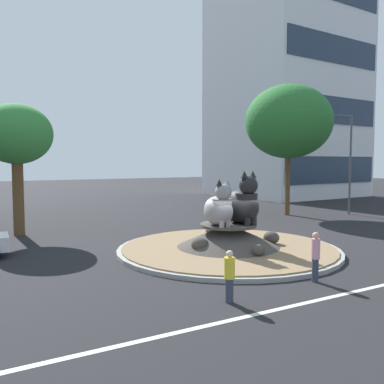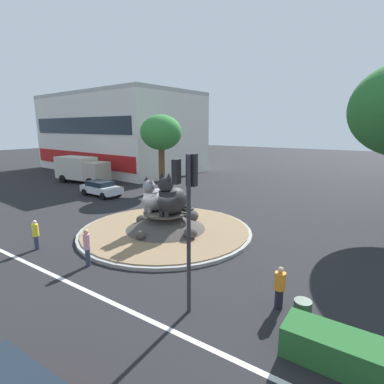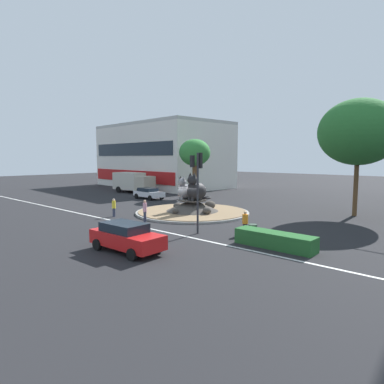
{
  "view_description": "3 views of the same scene",
  "coord_description": "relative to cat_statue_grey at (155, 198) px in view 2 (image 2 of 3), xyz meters",
  "views": [
    {
      "loc": [
        -10.94,
        -15.93,
        4.28
      ],
      "look_at": [
        -0.71,
        2.23,
        2.71
      ],
      "focal_mm": 38.46,
      "sensor_mm": 36.0,
      "label": 1
    },
    {
      "loc": [
        11.12,
        -13.63,
        6.34
      ],
      "look_at": [
        0.6,
        2.01,
        2.24
      ],
      "focal_mm": 28.03,
      "sensor_mm": 36.0,
      "label": 2
    },
    {
      "loc": [
        20.38,
        -22.72,
        5.18
      ],
      "look_at": [
        -0.34,
        0.33,
        1.95
      ],
      "focal_mm": 31.06,
      "sensor_mm": 36.0,
      "label": 3
    }
  ],
  "objects": [
    {
      "name": "pedestrian_yellow_shirt",
      "position": [
        -3.33,
        -5.66,
        -1.26
      ],
      "size": [
        0.33,
        0.33,
        1.6
      ],
      "rotation": [
        0.0,
        0.0,
        2.94
      ],
      "color": "#33384C",
      "rests_on": "ground"
    },
    {
      "name": "cat_statue_grey",
      "position": [
        0.0,
        0.0,
        0.0
      ],
      "size": [
        1.52,
        2.14,
        2.17
      ],
      "rotation": [
        0.0,
        0.0,
        -1.7
      ],
      "color": "gray",
      "rests_on": "roundabout_island"
    },
    {
      "name": "litter_bin",
      "position": [
        9.91,
        -4.28,
        -1.66
      ],
      "size": [
        0.56,
        0.56,
        0.9
      ],
      "color": "#2D4233",
      "rests_on": "ground"
    },
    {
      "name": "pedestrian_orange_shirt",
      "position": [
        8.98,
        -3.73,
        -1.28
      ],
      "size": [
        0.38,
        0.38,
        1.59
      ],
      "rotation": [
        0.0,
        0.0,
        5.94
      ],
      "color": "black",
      "rests_on": "ground"
    },
    {
      "name": "traffic_light_mast",
      "position": [
        6.35,
        -5.6,
        1.9
      ],
      "size": [
        0.71,
        0.58,
        5.5
      ],
      "rotation": [
        0.0,
        0.0,
        1.67
      ],
      "color": "#2D2D33",
      "rests_on": "ground"
    },
    {
      "name": "shophouse_block",
      "position": [
        -23.0,
        18.48,
        3.39
      ],
      "size": [
        24.77,
        15.29,
        11.01
      ],
      "rotation": [
        0.0,
        0.0,
        -0.08
      ],
      "color": "silver",
      "rests_on": "ground"
    },
    {
      "name": "roundabout_island",
      "position": [
        0.66,
        0.24,
        -1.65
      ],
      "size": [
        10.47,
        10.47,
        1.31
      ],
      "color": "gray",
      "rests_on": "ground"
    },
    {
      "name": "ground_plane",
      "position": [
        0.65,
        0.22,
        -2.11
      ],
      "size": [
        160.0,
        160.0,
        0.0
      ],
      "primitive_type": "plane",
      "color": "black"
    },
    {
      "name": "broadleaf_tree_behind_island",
      "position": [
        -7.45,
        9.72,
        3.61
      ],
      "size": [
        4.04,
        4.04,
        7.54
      ],
      "color": "brown",
      "rests_on": "ground"
    },
    {
      "name": "cat_statue_black",
      "position": [
        1.3,
        -0.0,
        0.13
      ],
      "size": [
        1.59,
        2.49,
        2.53
      ],
      "rotation": [
        0.0,
        0.0,
        -1.59
      ],
      "color": "black",
      "rests_on": "roundabout_island"
    },
    {
      "name": "hatchback_near_shophouse",
      "position": [
        -10.64,
        4.62,
        -1.36
      ],
      "size": [
        4.26,
        2.21,
        1.38
      ],
      "rotation": [
        0.0,
        0.0,
        -0.05
      ],
      "color": "silver",
      "rests_on": "ground"
    },
    {
      "name": "clipped_hedge_strip",
      "position": [
        12.07,
        -5.41,
        -1.66
      ],
      "size": [
        4.73,
        1.2,
        0.9
      ],
      "primitive_type": "cube",
      "color": "#235B28",
      "rests_on": "ground"
    },
    {
      "name": "lane_centreline",
      "position": [
        0.65,
        -6.83,
        -2.11
      ],
      "size": [
        112.0,
        0.2,
        0.01
      ],
      "primitive_type": "cube",
      "color": "silver",
      "rests_on": "ground"
    },
    {
      "name": "pedestrian_pink_shirt",
      "position": [
        0.54,
        -5.38,
        -1.14
      ],
      "size": [
        0.31,
        0.31,
        1.79
      ],
      "rotation": [
        0.0,
        0.0,
        6.13
      ],
      "color": "#33384C",
      "rests_on": "ground"
    },
    {
      "name": "delivery_box_truck",
      "position": [
        -18.05,
        7.98,
        -0.5
      ],
      "size": [
        6.85,
        3.12,
        2.95
      ],
      "rotation": [
        0.0,
        0.0,
        0.08
      ],
      "color": "#B7AD99",
      "rests_on": "ground"
    }
  ]
}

